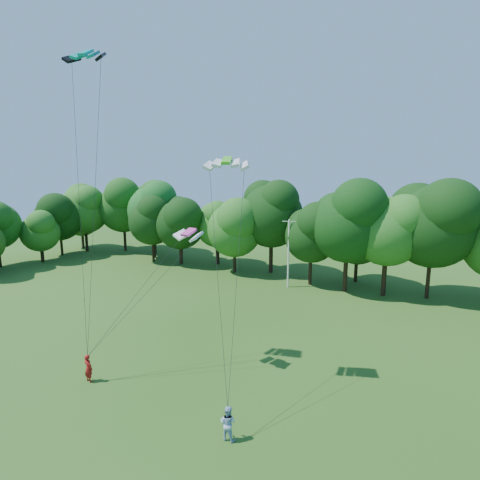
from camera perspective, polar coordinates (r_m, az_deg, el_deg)
The scene contains 8 objects.
utility_pole at distance 44.48m, azimuth 7.39°, elevation -1.96°, with size 1.57×0.58×8.13m.
kite_flyer_left at distance 27.68m, azimuth -22.11°, elevation -17.64°, with size 0.69×0.45×1.89m, color #A61615.
kite_flyer_right at distance 21.32m, azimuth -1.86°, elevation -26.09°, with size 0.90×0.70×1.84m, color #A0BEDF.
kite_teal at distance 28.31m, azimuth -22.45°, elevation 24.90°, with size 2.81×1.83×0.69m.
kite_green at distance 23.02m, azimuth -2.03°, elevation 12.01°, with size 2.93×2.12×0.54m.
kite_pink at distance 25.11m, azimuth -7.82°, elevation 1.18°, with size 2.11×1.17×0.47m.
tree_back_west at distance 60.58m, azimuth -13.10°, elevation 4.64°, with size 8.66×8.66×12.60m.
tree_back_center at distance 43.54m, azimuth 16.15°, elevation 2.81°, with size 9.03×9.03×13.13m.
Camera 1 is at (12.34, -9.16, 13.57)m, focal length 28.00 mm.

